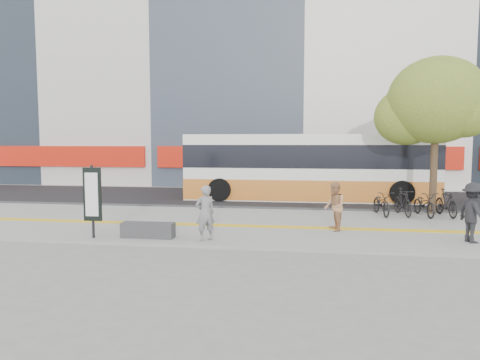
# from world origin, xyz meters

# --- Properties ---
(ground) EXTENTS (120.00, 120.00, 0.00)m
(ground) POSITION_xyz_m (0.00, 0.00, 0.00)
(ground) COLOR slate
(ground) RESTS_ON ground
(sidewalk) EXTENTS (40.00, 7.00, 0.08)m
(sidewalk) POSITION_xyz_m (0.00, 1.50, 0.04)
(sidewalk) COLOR slate
(sidewalk) RESTS_ON ground
(tactile_strip) EXTENTS (40.00, 0.45, 0.01)m
(tactile_strip) POSITION_xyz_m (0.00, 1.00, 0.09)
(tactile_strip) COLOR gold
(tactile_strip) RESTS_ON sidewalk
(street) EXTENTS (40.00, 8.00, 0.06)m
(street) POSITION_xyz_m (0.00, 9.00, 0.03)
(street) COLOR black
(street) RESTS_ON ground
(curb) EXTENTS (40.00, 0.25, 0.14)m
(curb) POSITION_xyz_m (0.00, 5.00, 0.07)
(curb) COLOR #313133
(curb) RESTS_ON ground
(bench) EXTENTS (1.60, 0.45, 0.45)m
(bench) POSITION_xyz_m (-2.60, -1.20, 0.30)
(bench) COLOR #313133
(bench) RESTS_ON sidewalk
(signboard) EXTENTS (0.55, 0.10, 2.20)m
(signboard) POSITION_xyz_m (-4.20, -1.51, 1.37)
(signboard) COLOR black
(signboard) RESTS_ON sidewalk
(street_tree) EXTENTS (4.40, 3.80, 6.31)m
(street_tree) POSITION_xyz_m (7.18, 4.82, 4.51)
(street_tree) COLOR #3C2B1B
(street_tree) RESTS_ON sidewalk
(bus) EXTENTS (12.31, 2.92, 3.28)m
(bus) POSITION_xyz_m (2.26, 8.50, 1.60)
(bus) COLOR white
(bus) RESTS_ON street
(bicycle_row) EXTENTS (3.24, 1.90, 1.06)m
(bicycle_row) POSITION_xyz_m (6.27, 4.00, 0.58)
(bicycle_row) COLOR black
(bicycle_row) RESTS_ON sidewalk
(seated_woman) EXTENTS (0.71, 0.65, 1.62)m
(seated_woman) POSITION_xyz_m (-0.80, -1.32, 0.89)
(seated_woman) COLOR black
(seated_woman) RESTS_ON sidewalk
(pedestrian_tan) EXTENTS (0.72, 0.86, 1.59)m
(pedestrian_tan) POSITION_xyz_m (3.04, 0.65, 0.88)
(pedestrian_tan) COLOR tan
(pedestrian_tan) RESTS_ON sidewalk
(pedestrian_dark) EXTENTS (0.93, 1.25, 1.73)m
(pedestrian_dark) POSITION_xyz_m (6.85, -0.46, 0.94)
(pedestrian_dark) COLOR black
(pedestrian_dark) RESTS_ON sidewalk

